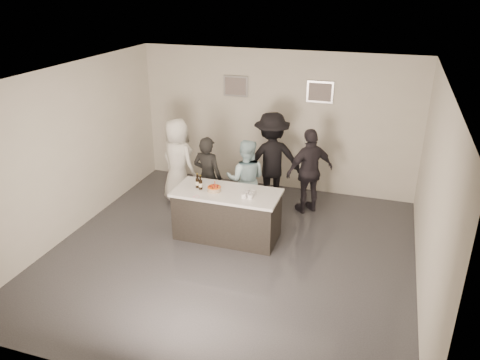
{
  "coord_description": "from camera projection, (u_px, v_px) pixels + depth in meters",
  "views": [
    {
      "loc": [
        2.27,
        -6.45,
        4.3
      ],
      "look_at": [
        0.0,
        0.5,
        1.15
      ],
      "focal_mm": 35.0,
      "sensor_mm": 36.0,
      "label": 1
    }
  ],
  "objects": [
    {
      "name": "candles",
      "position": [
        200.0,
        197.0,
        7.93
      ],
      "size": [
        0.24,
        0.08,
        0.01
      ],
      "primitive_type": "cube",
      "color": "pink",
      "rests_on": "bar_counter"
    },
    {
      "name": "picture_left",
      "position": [
        236.0,
        86.0,
        9.96
      ],
      "size": [
        0.54,
        0.04,
        0.44
      ],
      "primitive_type": "cube",
      "color": "#B2B2B7",
      "rests_on": "wall_back"
    },
    {
      "name": "cake",
      "position": [
        214.0,
        189.0,
        8.13
      ],
      "size": [
        0.24,
        0.24,
        0.07
      ],
      "primitive_type": "cylinder",
      "color": "orange",
      "rests_on": "bar_counter"
    },
    {
      "name": "wall_left",
      "position": [
        70.0,
        152.0,
        8.24
      ],
      "size": [
        0.04,
        6.0,
        3.0
      ],
      "primitive_type": "cube",
      "color": "silver",
      "rests_on": "ground"
    },
    {
      "name": "person_guest_back",
      "position": [
        271.0,
        160.0,
        9.38
      ],
      "size": [
        1.44,
        1.23,
        1.93
      ],
      "primitive_type": "imported",
      "rotation": [
        0.0,
        0.0,
        3.65
      ],
      "color": "black",
      "rests_on": "ground"
    },
    {
      "name": "floor",
      "position": [
        231.0,
        253.0,
        7.98
      ],
      "size": [
        6.0,
        6.0,
        0.0
      ],
      "primitive_type": "plane",
      "color": "#3D3D42",
      "rests_on": "ground"
    },
    {
      "name": "bar_counter",
      "position": [
        227.0,
        214.0,
        8.31
      ],
      "size": [
        1.86,
        0.86,
        0.9
      ],
      "primitive_type": "cube",
      "color": "white",
      "rests_on": "ground"
    },
    {
      "name": "person_guest_left",
      "position": [
        178.0,
        161.0,
        9.52
      ],
      "size": [
        1.02,
        0.87,
        1.77
      ],
      "primitive_type": "imported",
      "rotation": [
        0.0,
        0.0,
        2.72
      ],
      "color": "white",
      "rests_on": "ground"
    },
    {
      "name": "wall_right",
      "position": [
        433.0,
        197.0,
        6.53
      ],
      "size": [
        0.04,
        6.0,
        3.0
      ],
      "primitive_type": "cube",
      "color": "silver",
      "rests_on": "ground"
    },
    {
      "name": "ceiling",
      "position": [
        229.0,
        76.0,
        6.79
      ],
      "size": [
        6.0,
        6.0,
        0.0
      ],
      "primitive_type": "plane",
      "rotation": [
        3.14,
        0.0,
        0.0
      ],
      "color": "white"
    },
    {
      "name": "person_main_black",
      "position": [
        208.0,
        177.0,
        8.98
      ],
      "size": [
        0.63,
        0.46,
        1.61
      ],
      "primitive_type": "imported",
      "rotation": [
        0.0,
        0.0,
        3.01
      ],
      "color": "black",
      "rests_on": "ground"
    },
    {
      "name": "person_guest_right",
      "position": [
        310.0,
        171.0,
        9.11
      ],
      "size": [
        1.03,
        0.97,
        1.71
      ],
      "primitive_type": "imported",
      "rotation": [
        0.0,
        0.0,
        3.85
      ],
      "color": "#28242A",
      "rests_on": "ground"
    },
    {
      "name": "tumbler_cluster",
      "position": [
        249.0,
        194.0,
        7.95
      ],
      "size": [
        0.19,
        0.3,
        0.08
      ],
      "primitive_type": "cube",
      "color": "gold",
      "rests_on": "bar_counter"
    },
    {
      "name": "wall_front",
      "position": [
        134.0,
        277.0,
        4.77
      ],
      "size": [
        6.0,
        0.04,
        3.0
      ],
      "primitive_type": "cube",
      "color": "silver",
      "rests_on": "ground"
    },
    {
      "name": "beer_bottle_a",
      "position": [
        197.0,
        181.0,
        8.24
      ],
      "size": [
        0.07,
        0.07,
        0.26
      ],
      "primitive_type": "cylinder",
      "color": "black",
      "rests_on": "bar_counter"
    },
    {
      "name": "beer_bottle_b",
      "position": [
        200.0,
        182.0,
        8.17
      ],
      "size": [
        0.07,
        0.07,
        0.26
      ],
      "primitive_type": "cylinder",
      "color": "black",
      "rests_on": "bar_counter"
    },
    {
      "name": "person_main_blue",
      "position": [
        246.0,
        179.0,
        8.89
      ],
      "size": [
        0.87,
        0.73,
        1.58
      ],
      "primitive_type": "imported",
      "rotation": [
        0.0,
        0.0,
        3.33
      ],
      "color": "#A4CCD7",
      "rests_on": "ground"
    },
    {
      "name": "picture_right",
      "position": [
        320.0,
        92.0,
        9.45
      ],
      "size": [
        0.54,
        0.04,
        0.44
      ],
      "primitive_type": "cube",
      "color": "#B2B2B7",
      "rests_on": "wall_back"
    },
    {
      "name": "wall_back",
      "position": [
        276.0,
        121.0,
        10.01
      ],
      "size": [
        6.0,
        0.04,
        3.0
      ],
      "primitive_type": "cube",
      "color": "silver",
      "rests_on": "ground"
    }
  ]
}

